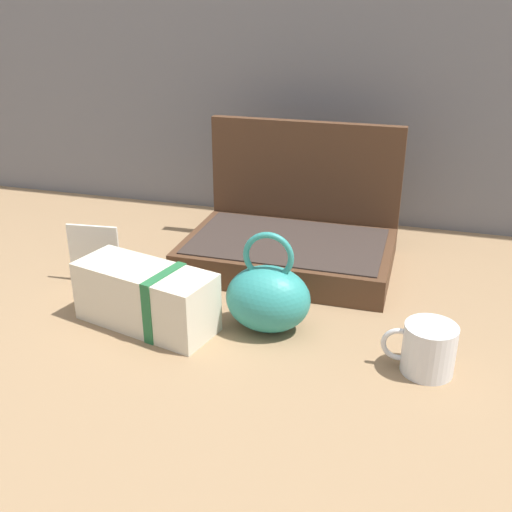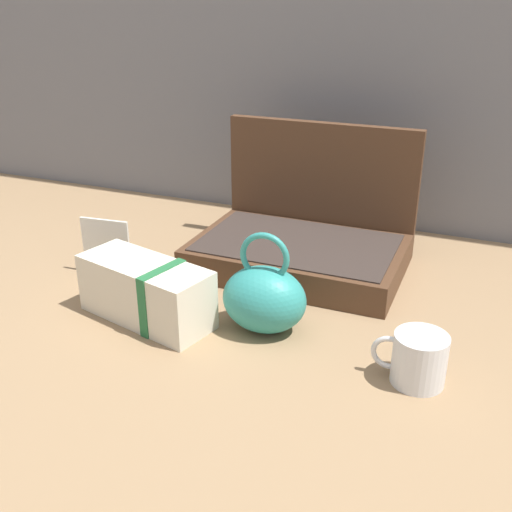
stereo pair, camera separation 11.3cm
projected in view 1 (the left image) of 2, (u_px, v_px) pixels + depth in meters
The scene contains 6 objects.
ground_plane at pixel (254, 307), 1.20m from camera, with size 6.00×6.00×0.00m, color #8C6D4C.
open_suitcase at pixel (292, 235), 1.38m from camera, with size 0.46×0.32×0.31m.
teal_pouch_handbag at pixel (268, 297), 1.10m from camera, with size 0.16×0.13×0.20m.
cream_toiletry_bag at pixel (147, 297), 1.11m from camera, with size 0.29×0.17×0.12m.
coffee_mug at pixel (428, 349), 0.98m from camera, with size 0.12×0.09×0.09m.
info_card_left at pixel (94, 254), 1.28m from camera, with size 0.11×0.01×0.13m, color silver.
Camera 1 is at (0.30, -1.01, 0.58)m, focal length 41.89 mm.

